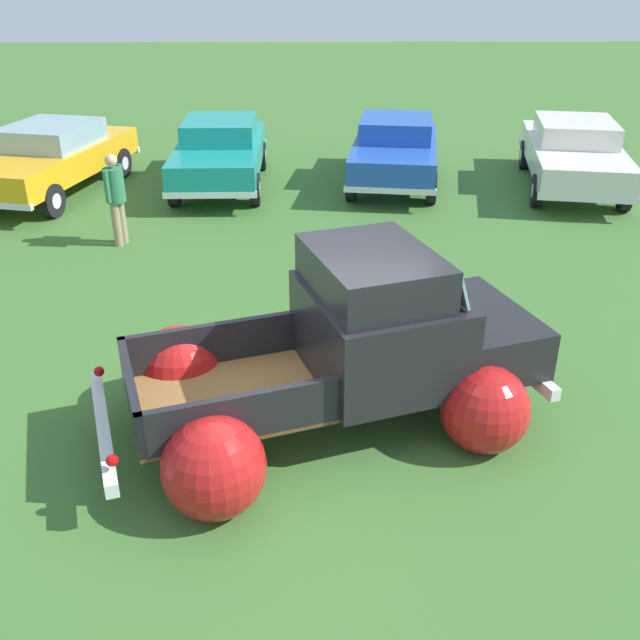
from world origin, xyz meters
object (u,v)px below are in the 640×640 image
(vintage_pickup_truck, at_px, (356,356))
(spectator_0, at_px, (115,194))
(show_car_2, at_px, (395,149))
(show_car_3, at_px, (573,152))
(show_car_0, at_px, (50,156))
(show_car_1, at_px, (220,151))

(vintage_pickup_truck, relative_size, spectator_0, 3.13)
(show_car_2, distance_m, show_car_3, 3.85)
(spectator_0, bearing_deg, show_car_3, -141.77)
(show_car_0, distance_m, spectator_0, 3.82)
(vintage_pickup_truck, height_order, show_car_0, vintage_pickup_truck)
(vintage_pickup_truck, distance_m, show_car_1, 9.33)
(show_car_3, relative_size, spectator_0, 3.12)
(show_car_2, bearing_deg, vintage_pickup_truck, -0.22)
(spectator_0, bearing_deg, show_car_2, -126.66)
(show_car_1, relative_size, show_car_3, 0.88)
(show_car_0, bearing_deg, show_car_2, 107.76)
(vintage_pickup_truck, xyz_separation_m, show_car_2, (1.42, 9.13, 0.02))
(vintage_pickup_truck, bearing_deg, show_car_2, 62.56)
(vintage_pickup_truck, xyz_separation_m, show_car_1, (-2.41, 9.01, 0.02))
(vintage_pickup_truck, xyz_separation_m, spectator_0, (-3.81, 5.40, 0.15))
(spectator_0, bearing_deg, show_car_1, -93.33)
(show_car_1, height_order, show_car_2, same)
(vintage_pickup_truck, height_order, show_car_1, vintage_pickup_truck)
(show_car_1, xyz_separation_m, spectator_0, (-1.40, -3.61, 0.12))
(show_car_2, xyz_separation_m, spectator_0, (-5.23, -3.74, 0.12))
(show_car_2, bearing_deg, show_car_0, -76.86)
(vintage_pickup_truck, distance_m, show_car_3, 10.23)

